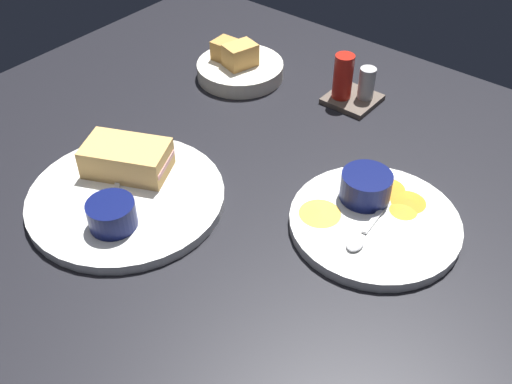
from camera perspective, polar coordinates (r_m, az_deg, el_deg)
name	(u,v)px	position (r cm, az deg, el deg)	size (l,w,h in cm)	color
ground_plane	(217,180)	(98.32, -3.75, 1.18)	(110.00, 110.00, 3.00)	black
plate_sandwich_main	(126,198)	(93.38, -12.20, -0.53)	(29.86, 29.86, 1.60)	white
sandwich_half_near	(127,158)	(95.72, -12.17, 3.15)	(15.00, 12.40, 4.80)	tan
ramekin_dark_sauce	(112,214)	(86.74, -13.54, -2.01)	(6.89, 6.89, 4.02)	#0C144C
spoon_by_dark_ramekin	(116,197)	(91.99, -13.15, -0.50)	(8.08, 7.97, 0.80)	silver
plate_chips_companion	(374,223)	(88.92, 11.18, -2.90)	(24.81, 24.81, 1.60)	white
ramekin_light_gravy	(366,186)	(90.15, 10.40, 0.61)	(7.57, 7.57, 4.28)	#0C144C
spoon_by_gravy_ramekin	(359,238)	(84.59, 9.79, -4.36)	(2.47, 9.94, 0.80)	silver
plantain_chip_scatter	(370,200)	(90.79, 10.74, -0.77)	(16.70, 19.00, 0.60)	orange
bread_basket_rear	(239,67)	(121.13, -1.61, 11.80)	(17.08, 17.08, 7.38)	silver
condiment_caddy	(351,86)	(113.98, 9.04, 9.94)	(9.00, 9.00, 9.50)	brown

